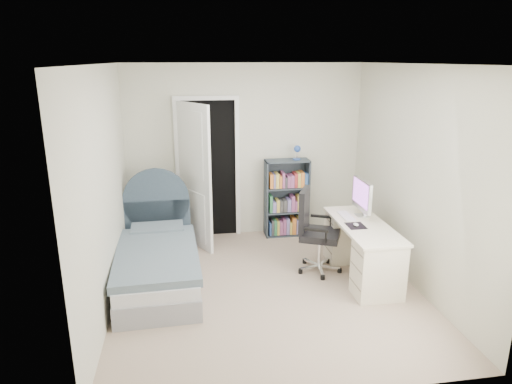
{
  "coord_description": "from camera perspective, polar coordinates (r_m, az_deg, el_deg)",
  "views": [
    {
      "loc": [
        -0.87,
        -4.66,
        2.55
      ],
      "look_at": [
        -0.11,
        0.13,
        1.13
      ],
      "focal_mm": 32.0,
      "sensor_mm": 36.0,
      "label": 1
    }
  ],
  "objects": [
    {
      "name": "room_shell",
      "position": [
        4.92,
        1.49,
        0.99
      ],
      "size": [
        3.5,
        3.7,
        2.6
      ],
      "color": "gray",
      "rests_on": "ground"
    },
    {
      "name": "door",
      "position": [
        6.4,
        -7.11,
        2.49
      ],
      "size": [
        0.92,
        0.74,
        2.06
      ],
      "color": "black",
      "rests_on": "ground"
    },
    {
      "name": "bed",
      "position": [
        5.56,
        -12.17,
        -8.32
      ],
      "size": [
        0.97,
        1.94,
        1.18
      ],
      "color": "gray",
      "rests_on": "ground"
    },
    {
      "name": "nightstand",
      "position": [
        6.62,
        -11.13,
        -2.94
      ],
      "size": [
        0.41,
        0.41,
        0.61
      ],
      "color": "tan",
      "rests_on": "ground"
    },
    {
      "name": "floor_lamp",
      "position": [
        6.64,
        -7.75,
        -1.03
      ],
      "size": [
        0.21,
        0.21,
        1.44
      ],
      "color": "silver",
      "rests_on": "ground"
    },
    {
      "name": "bookcase",
      "position": [
        6.77,
        3.92,
        -1.12
      ],
      "size": [
        0.64,
        0.28,
        1.36
      ],
      "color": "#364149",
      "rests_on": "ground"
    },
    {
      "name": "desk",
      "position": [
        5.65,
        13.06,
        -6.78
      ],
      "size": [
        0.56,
        1.39,
        1.14
      ],
      "color": "#F2E7CB",
      "rests_on": "ground"
    },
    {
      "name": "office_chair",
      "position": [
        5.65,
        7.23,
        -4.32
      ],
      "size": [
        0.61,
        0.61,
        1.04
      ],
      "color": "silver",
      "rests_on": "ground"
    }
  ]
}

